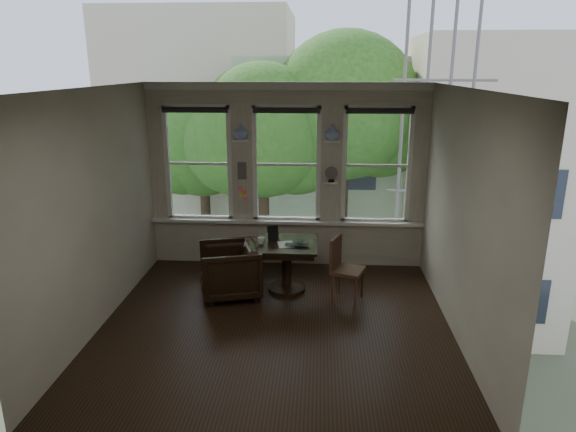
# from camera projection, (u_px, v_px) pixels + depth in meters

# --- Properties ---
(ground) EXTENTS (4.50, 4.50, 0.00)m
(ground) POSITION_uv_depth(u_px,v_px,m) (275.00, 325.00, 6.67)
(ground) COLOR black
(ground) RESTS_ON ground
(ceiling) EXTENTS (4.50, 4.50, 0.00)m
(ceiling) POSITION_uv_depth(u_px,v_px,m) (274.00, 88.00, 5.82)
(ceiling) COLOR silver
(ceiling) RESTS_ON ground
(wall_back) EXTENTS (4.50, 0.00, 4.50)m
(wall_back) POSITION_uv_depth(u_px,v_px,m) (287.00, 176.00, 8.40)
(wall_back) COLOR beige
(wall_back) RESTS_ON ground
(wall_front) EXTENTS (4.50, 0.00, 4.50)m
(wall_front) POSITION_uv_depth(u_px,v_px,m) (250.00, 293.00, 4.09)
(wall_front) COLOR beige
(wall_front) RESTS_ON ground
(wall_left) EXTENTS (0.00, 4.50, 4.50)m
(wall_left) POSITION_uv_depth(u_px,v_px,m) (95.00, 211.00, 6.38)
(wall_left) COLOR beige
(wall_left) RESTS_ON ground
(wall_right) EXTENTS (0.00, 4.50, 4.50)m
(wall_right) POSITION_uv_depth(u_px,v_px,m) (463.00, 218.00, 6.11)
(wall_right) COLOR beige
(wall_right) RESTS_ON ground
(window_left) EXTENTS (1.10, 0.12, 1.90)m
(window_left) POSITION_uv_depth(u_px,v_px,m) (199.00, 163.00, 8.43)
(window_left) COLOR white
(window_left) RESTS_ON ground
(window_center) EXTENTS (1.10, 0.12, 1.90)m
(window_center) POSITION_uv_depth(u_px,v_px,m) (287.00, 164.00, 8.34)
(window_center) COLOR white
(window_center) RESTS_ON ground
(window_right) EXTENTS (1.10, 0.12, 1.90)m
(window_right) POSITION_uv_depth(u_px,v_px,m) (376.00, 165.00, 8.26)
(window_right) COLOR white
(window_right) RESTS_ON ground
(shelf_left) EXTENTS (0.26, 0.16, 0.03)m
(shelf_left) POSITION_uv_depth(u_px,v_px,m) (241.00, 140.00, 8.18)
(shelf_left) COLOR white
(shelf_left) RESTS_ON ground
(shelf_right) EXTENTS (0.26, 0.16, 0.03)m
(shelf_right) POSITION_uv_depth(u_px,v_px,m) (332.00, 141.00, 8.09)
(shelf_right) COLOR white
(shelf_right) RESTS_ON ground
(intercom) EXTENTS (0.14, 0.06, 0.28)m
(intercom) POSITION_uv_depth(u_px,v_px,m) (242.00, 171.00, 8.35)
(intercom) COLOR #59544F
(intercom) RESTS_ON ground
(sticky_notes) EXTENTS (0.16, 0.01, 0.24)m
(sticky_notes) POSITION_uv_depth(u_px,v_px,m) (243.00, 191.00, 8.45)
(sticky_notes) COLOR pink
(sticky_notes) RESTS_ON ground
(desk_fan) EXTENTS (0.20, 0.20, 0.24)m
(desk_fan) POSITION_uv_depth(u_px,v_px,m) (331.00, 177.00, 8.23)
(desk_fan) COLOR #59544F
(desk_fan) RESTS_ON ground
(vase_left) EXTENTS (0.24, 0.24, 0.25)m
(vase_left) POSITION_uv_depth(u_px,v_px,m) (241.00, 131.00, 8.14)
(vase_left) COLOR white
(vase_left) RESTS_ON shelf_left
(vase_right) EXTENTS (0.24, 0.24, 0.25)m
(vase_right) POSITION_uv_depth(u_px,v_px,m) (332.00, 132.00, 8.05)
(vase_right) COLOR white
(vase_right) RESTS_ON shelf_right
(table) EXTENTS (0.90, 0.90, 0.75)m
(table) POSITION_uv_depth(u_px,v_px,m) (287.00, 267.00, 7.61)
(table) COLOR black
(table) RESTS_ON ground
(armchair_left) EXTENTS (1.04, 1.02, 0.78)m
(armchair_left) POSITION_uv_depth(u_px,v_px,m) (230.00, 270.00, 7.44)
(armchair_left) COLOR black
(armchair_left) RESTS_ON ground
(cushion_red) EXTENTS (0.45, 0.45, 0.06)m
(cushion_red) POSITION_uv_depth(u_px,v_px,m) (230.00, 266.00, 7.43)
(cushion_red) COLOR maroon
(cushion_red) RESTS_ON armchair_left
(side_chair_right) EXTENTS (0.54, 0.54, 0.92)m
(side_chair_right) POSITION_uv_depth(u_px,v_px,m) (348.00, 270.00, 7.27)
(side_chair_right) COLOR #492C1A
(side_chair_right) RESTS_ON ground
(laptop) EXTENTS (0.37, 0.27, 0.03)m
(laptop) POSITION_uv_depth(u_px,v_px,m) (296.00, 246.00, 7.32)
(laptop) COLOR black
(laptop) RESTS_ON table
(mug) EXTENTS (0.10, 0.10, 0.09)m
(mug) POSITION_uv_depth(u_px,v_px,m) (261.00, 241.00, 7.46)
(mug) COLOR white
(mug) RESTS_ON table
(drinking_glass) EXTENTS (0.12, 0.12, 0.09)m
(drinking_glass) POSITION_uv_depth(u_px,v_px,m) (300.00, 242.00, 7.40)
(drinking_glass) COLOR white
(drinking_glass) RESTS_ON table
(tablet) EXTENTS (0.18, 0.13, 0.22)m
(tablet) POSITION_uv_depth(u_px,v_px,m) (273.00, 233.00, 7.60)
(tablet) COLOR black
(tablet) RESTS_ON table
(papers) EXTENTS (0.27, 0.34, 0.00)m
(papers) POSITION_uv_depth(u_px,v_px,m) (286.00, 244.00, 7.43)
(papers) COLOR silver
(papers) RESTS_ON table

